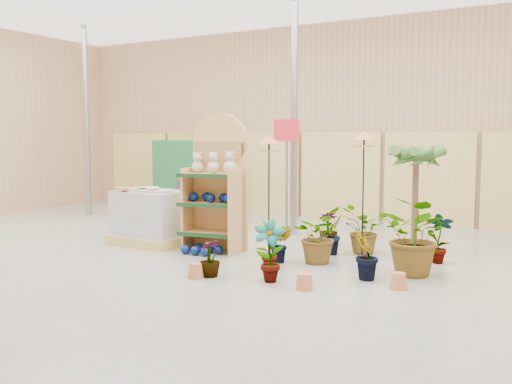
% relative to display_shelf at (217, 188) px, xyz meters
% --- Properties ---
extents(room, '(15.20, 12.10, 4.70)m').
position_rel_display_shelf_xyz_m(room, '(0.40, -0.52, 1.18)').
color(room, gray).
rests_on(room, ground).
extents(display_shelf, '(1.04, 0.75, 2.27)m').
position_rel_display_shelf_xyz_m(display_shelf, '(0.00, 0.00, 0.00)').
color(display_shelf, tan).
rests_on(display_shelf, ground).
extents(teddy_bears, '(0.83, 0.21, 0.35)m').
position_rel_display_shelf_xyz_m(teddy_bears, '(0.02, -0.11, 0.40)').
color(teddy_bears, '#C1B394').
rests_on(teddy_bears, display_shelf).
extents(gazing_balls_shelf, '(0.83, 0.29, 0.16)m').
position_rel_display_shelf_xyz_m(gazing_balls_shelf, '(0.00, -0.14, -0.15)').
color(gazing_balls_shelf, '#051959').
rests_on(gazing_balls_shelf, display_shelf).
extents(gazing_balls_floor, '(0.63, 0.39, 0.15)m').
position_rel_display_shelf_xyz_m(gazing_balls_floor, '(-0.03, -0.41, -0.96)').
color(gazing_balls_floor, '#051959').
rests_on(gazing_balls_floor, ground).
extents(pallet_stack, '(1.34, 1.13, 0.98)m').
position_rel_display_shelf_xyz_m(pallet_stack, '(-1.32, -0.04, -0.57)').
color(pallet_stack, tan).
rests_on(pallet_stack, ground).
extents(charcoal_planters, '(0.50, 0.50, 1.00)m').
position_rel_display_shelf_xyz_m(charcoal_planters, '(-1.75, 1.72, -0.54)').
color(charcoal_planters, '#292929').
rests_on(charcoal_planters, ground).
extents(trellis_stock, '(2.00, 0.30, 1.80)m').
position_rel_display_shelf_xyz_m(trellis_stock, '(-3.40, 3.77, -0.14)').
color(trellis_stock, '#206235').
rests_on(trellis_stock, ground).
extents(offer_sign, '(0.50, 0.08, 2.20)m').
position_rel_display_shelf_xyz_m(offer_sign, '(0.50, 1.55, 0.53)').
color(offer_sign, gray).
rests_on(offer_sign, ground).
extents(bird_table_front, '(0.34, 0.34, 1.91)m').
position_rel_display_shelf_xyz_m(bird_table_front, '(1.15, -0.34, 0.74)').
color(bird_table_front, black).
rests_on(bird_table_front, ground).
extents(bird_table_right, '(0.34, 0.34, 1.98)m').
position_rel_display_shelf_xyz_m(bird_table_right, '(2.26, 0.69, 0.80)').
color(bird_table_right, black).
rests_on(bird_table_right, ground).
extents(bird_table_back, '(0.34, 0.34, 1.93)m').
position_rel_display_shelf_xyz_m(bird_table_back, '(-1.88, 3.21, 0.75)').
color(bird_table_back, black).
rests_on(bird_table_back, ground).
extents(palm, '(0.70, 0.70, 1.84)m').
position_rel_display_shelf_xyz_m(palm, '(2.91, 1.33, 0.54)').
color(palm, brown).
rests_on(palm, ground).
extents(potted_plant_0, '(0.29, 0.40, 0.71)m').
position_rel_display_shelf_xyz_m(potted_plant_0, '(1.41, -0.81, -0.68)').
color(potted_plant_0, '#356224').
rests_on(potted_plant_0, ground).
extents(potted_plant_1, '(0.39, 0.36, 0.58)m').
position_rel_display_shelf_xyz_m(potted_plant_1, '(1.35, -0.33, -0.75)').
color(potted_plant_1, '#356224').
rests_on(potted_plant_1, ground).
extents(potted_plant_2, '(0.80, 0.87, 0.83)m').
position_rel_display_shelf_xyz_m(potted_plant_2, '(1.82, -0.06, -0.62)').
color(potted_plant_2, '#356224').
rests_on(potted_plant_2, ground).
extents(potted_plant_4, '(0.41, 0.29, 0.77)m').
position_rel_display_shelf_xyz_m(potted_plant_4, '(3.42, 0.79, -0.65)').
color(potted_plant_4, '#356224').
rests_on(potted_plant_4, ground).
extents(potted_plant_5, '(0.38, 0.43, 0.65)m').
position_rel_display_shelf_xyz_m(potted_plant_5, '(1.79, 0.65, -0.71)').
color(potted_plant_5, '#356224').
rests_on(potted_plant_5, ground).
extents(potted_plant_6, '(0.74, 0.81, 0.77)m').
position_rel_display_shelf_xyz_m(potted_plant_6, '(2.21, 0.90, -0.65)').
color(potted_plant_6, '#356224').
rests_on(potted_plant_6, ground).
extents(potted_plant_7, '(0.35, 0.35, 0.51)m').
position_rel_display_shelf_xyz_m(potted_plant_7, '(0.91, -1.57, -0.78)').
color(potted_plant_7, '#356224').
rests_on(potted_plant_7, ground).
extents(potted_plant_8, '(0.49, 0.40, 0.82)m').
position_rel_display_shelf_xyz_m(potted_plant_8, '(1.74, -1.42, -0.63)').
color(potted_plant_8, '#356224').
rests_on(potted_plant_8, ground).
extents(potted_plant_9, '(0.37, 0.43, 0.68)m').
position_rel_display_shelf_xyz_m(potted_plant_9, '(2.81, -0.73, -0.70)').
color(potted_plant_9, '#356224').
rests_on(potted_plant_9, ground).
extents(potted_plant_10, '(1.21, 1.14, 1.08)m').
position_rel_display_shelf_xyz_m(potted_plant_10, '(3.31, -0.13, -0.50)').
color(potted_plant_10, '#356224').
rests_on(potted_plant_10, ground).
extents(potted_plant_11, '(0.48, 0.48, 0.60)m').
position_rel_display_shelf_xyz_m(potted_plant_11, '(1.45, 1.29, -0.74)').
color(potted_plant_11, '#356224').
rests_on(potted_plant_11, ground).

